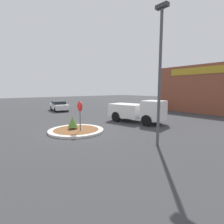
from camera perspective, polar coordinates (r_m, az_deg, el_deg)
ground_plane at (r=13.61m, az=-11.60°, el=-6.28°), size 120.00×120.00×0.00m
traffic_island at (r=13.60m, az=-11.61°, el=-5.95°), size 4.14×4.14×0.16m
stop_sign at (r=12.87m, az=-10.43°, el=0.26°), size 0.70×0.07×2.33m
island_shrub at (r=13.74m, az=-12.71°, el=-3.08°), size 0.76×0.76×1.01m
utility_truck at (r=16.95m, az=8.17°, el=0.41°), size 5.73×3.11×2.17m
storefront_building at (r=28.08m, az=29.81°, el=6.47°), size 12.77×6.07×6.37m
parked_sedan_black at (r=27.10m, az=11.88°, el=2.10°), size 2.02×4.46×1.45m
parked_sedan_white at (r=27.23m, az=-16.90°, el=1.93°), size 4.64×2.51×1.41m
light_pole at (r=10.10m, az=15.41°, el=13.83°), size 0.70×0.30×7.58m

